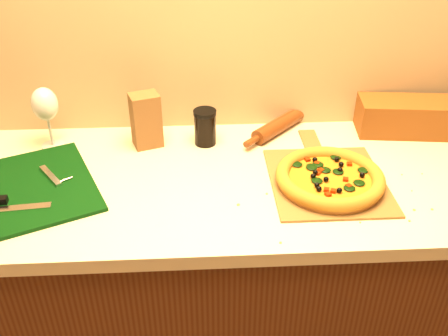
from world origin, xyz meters
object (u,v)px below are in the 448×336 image
pizza_peel (326,178)px  wine_glass (45,106)px  rolling_pin (280,124)px  cutting_board (39,186)px  dark_jar (205,127)px  pizza (330,178)px

pizza_peel → wine_glass: (-0.83, 0.24, 0.14)m
pizza_peel → wine_glass: 0.88m
rolling_pin → wine_glass: (-0.74, -0.06, 0.12)m
rolling_pin → wine_glass: wine_glass is taller
cutting_board → wine_glass: wine_glass is taller
pizza_peel → dark_jar: (-0.34, 0.23, 0.06)m
pizza → rolling_pin: size_ratio=1.08×
pizza → wine_glass: size_ratio=1.51×
rolling_pin → cutting_board: bearing=-157.6°
pizza → cutting_board: pizza is taller
rolling_pin → pizza_peel: bearing=-73.6°
pizza → dark_jar: 0.43m
cutting_board → wine_glass: 0.27m
rolling_pin → pizza: bearing=-75.2°
pizza_peel → rolling_pin: (-0.09, 0.30, 0.02)m
pizza_peel → cutting_board: size_ratio=1.03×
wine_glass → rolling_pin: bearing=4.7°
dark_jar → wine_glass: bearing=179.1°
cutting_board → dark_jar: (0.47, 0.23, 0.05)m
wine_glass → pizza_peel: bearing=-16.0°
pizza → dark_jar: dark_jar is taller
wine_glass → dark_jar: size_ratio=1.72×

